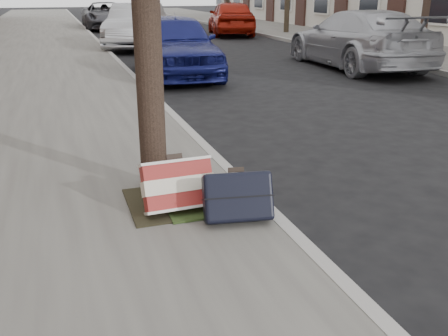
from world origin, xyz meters
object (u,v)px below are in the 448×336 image
object	(u,v)px
suitcase_navy	(238,196)
suitcase_red	(178,185)
car_near_front	(175,45)
car_near_mid	(137,26)

from	to	relation	value
suitcase_navy	suitcase_red	bearing A→B (deg)	147.30
car_near_front	suitcase_red	bearing A→B (deg)	-99.63
car_near_mid	suitcase_red	bearing A→B (deg)	-79.65
car_near_front	car_near_mid	size ratio (longest dim) A/B	0.94
suitcase_navy	car_near_mid	world-z (taller)	car_near_mid
car_near_front	car_near_mid	world-z (taller)	car_near_mid
suitcase_red	car_near_front	xyz separation A→B (m)	(1.81, 7.73, 0.37)
car_near_front	car_near_mid	distance (m)	6.26
suitcase_navy	car_near_mid	xyz separation A→B (m)	(1.53, 14.36, 0.40)
car_near_front	suitcase_navy	bearing A→B (deg)	-96.22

